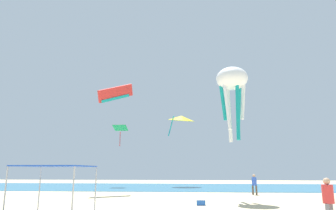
{
  "coord_description": "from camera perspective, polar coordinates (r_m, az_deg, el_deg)",
  "views": [
    {
      "loc": [
        1.81,
        -17.02,
        2.18
      ],
      "look_at": [
        -0.83,
        12.35,
        8.41
      ],
      "focal_mm": 33.15,
      "sensor_mm": 36.0,
      "label": 1
    }
  ],
  "objects": [
    {
      "name": "ocean_strip",
      "position": [
        42.96,
        2.8,
        -14.8
      ],
      "size": [
        110.0,
        20.32,
        0.03
      ],
      "primitive_type": "cube",
      "color": "teal",
      "rests_on": "ground"
    },
    {
      "name": "canopy_tent",
      "position": [
        17.59,
        -19.89,
        -10.78
      ],
      "size": [
        3.36,
        3.35,
        2.43
      ],
      "color": "#B2B2B7",
      "rests_on": "ground"
    },
    {
      "name": "person_near_tent",
      "position": [
        14.82,
        27.36,
        -14.82
      ],
      "size": [
        0.45,
        0.45,
        1.88
      ],
      "rotation": [
        0.0,
        0.0,
        3.93
      ],
      "color": "slate",
      "rests_on": "ground"
    },
    {
      "name": "person_leftmost",
      "position": [
        30.14,
        15.58,
        -13.6
      ],
      "size": [
        0.45,
        0.44,
        1.83
      ],
      "rotation": [
        0.0,
        0.0,
        5.8
      ],
      "color": "brown",
      "rests_on": "ground"
    },
    {
      "name": "cooler_box",
      "position": [
        20.81,
        6.08,
        -17.39
      ],
      "size": [
        0.57,
        0.37,
        0.35
      ],
      "color": "blue",
      "rests_on": "ground"
    },
    {
      "name": "kite_octopus_white",
      "position": [
        24.88,
        11.71,
        4.1
      ],
      "size": [
        2.91,
        2.91,
        5.82
      ],
      "rotation": [
        0.0,
        0.0,
        6.08
      ],
      "color": "white"
    },
    {
      "name": "kite_parafoil_red",
      "position": [
        32.38,
        -9.58,
        2.14
      ],
      "size": [
        2.91,
        3.44,
        2.59
      ],
      "rotation": [
        0.0,
        0.0,
        3.93
      ],
      "color": "red"
    },
    {
      "name": "kite_delta_yellow",
      "position": [
        45.0,
        2.45,
        -2.44
      ],
      "size": [
        5.43,
        5.45,
        3.25
      ],
      "rotation": [
        0.0,
        0.0,
        0.56
      ],
      "color": "yellow"
    },
    {
      "name": "kite_diamond_green",
      "position": [
        43.82,
        -8.76,
        -4.36
      ],
      "size": [
        1.9,
        1.82,
        2.86
      ],
      "rotation": [
        0.0,
        0.0,
        0.0
      ],
      "color": "green"
    }
  ]
}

